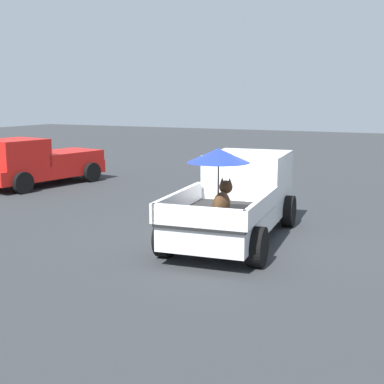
# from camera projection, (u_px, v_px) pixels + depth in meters

# --- Properties ---
(ground_plane) EXTENTS (80.00, 80.00, 0.00)m
(ground_plane) POSITION_uv_depth(u_px,v_px,m) (233.00, 240.00, 12.38)
(ground_plane) COLOR #2D3033
(pickup_truck_main) EXTENTS (5.22, 2.67, 2.29)m
(pickup_truck_main) POSITION_uv_depth(u_px,v_px,m) (239.00, 196.00, 12.58)
(pickup_truck_main) COLOR black
(pickup_truck_main) RESTS_ON ground
(pickup_truck_red) EXTENTS (5.04, 2.83, 1.80)m
(pickup_truck_red) POSITION_uv_depth(u_px,v_px,m) (38.00, 162.00, 19.76)
(pickup_truck_red) COLOR black
(pickup_truck_red) RESTS_ON ground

